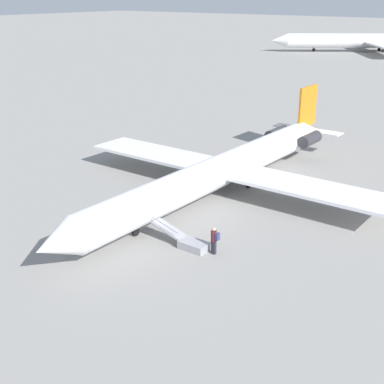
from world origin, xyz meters
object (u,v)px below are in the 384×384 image
(airplane_far_right, at_px, (370,41))
(passenger, at_px, (214,239))
(boarding_stairs, at_px, (189,242))
(airplane_main, at_px, (224,169))

(airplane_far_right, distance_m, passenger, 122.98)
(airplane_far_right, xyz_separation_m, passenger, (118.42, 33.15, -1.81))
(airplane_far_right, xyz_separation_m, boarding_stairs, (118.66, 31.41, -2.45))
(airplane_far_right, bearing_deg, passenger, 69.63)
(boarding_stairs, bearing_deg, airplane_far_right, -75.02)
(boarding_stairs, height_order, passenger, passenger)
(airplane_main, distance_m, boarding_stairs, 10.34)
(airplane_main, relative_size, airplane_far_right, 0.80)
(airplane_main, xyz_separation_m, passenger, (9.27, 5.48, -0.91))
(passenger, bearing_deg, airplane_main, -59.25)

